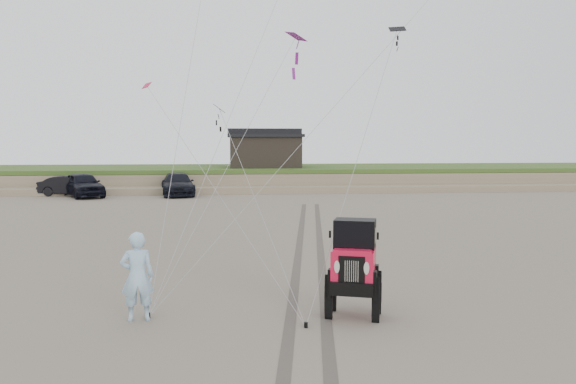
% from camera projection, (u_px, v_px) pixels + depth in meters
% --- Properties ---
extents(ground, '(160.00, 160.00, 0.00)m').
position_uv_depth(ground, '(269.00, 322.00, 12.36)').
color(ground, '#6B6054').
rests_on(ground, ground).
extents(dune_ridge, '(160.00, 14.25, 1.73)m').
position_uv_depth(dune_ridge, '(242.00, 177.00, 49.46)').
color(dune_ridge, '#7A6B54').
rests_on(dune_ridge, ground).
extents(cabin, '(6.40, 5.40, 3.35)m').
position_uv_depth(cabin, '(265.00, 150.00, 48.94)').
color(cabin, black).
rests_on(cabin, dune_ridge).
extents(truck_a, '(4.35, 5.49, 1.75)m').
position_uv_depth(truck_a, '(83.00, 185.00, 40.08)').
color(truck_a, black).
rests_on(truck_a, ground).
extents(truck_b, '(4.60, 2.25, 1.45)m').
position_uv_depth(truck_b, '(70.00, 186.00, 40.94)').
color(truck_b, black).
rests_on(truck_b, ground).
extents(truck_c, '(3.08, 5.88, 1.63)m').
position_uv_depth(truck_c, '(178.00, 184.00, 41.34)').
color(truck_c, black).
rests_on(truck_c, ground).
extents(jeep, '(3.43, 5.15, 1.77)m').
position_uv_depth(jeep, '(354.00, 279.00, 12.63)').
color(jeep, red).
rests_on(jeep, ground).
extents(man, '(0.79, 0.58, 2.00)m').
position_uv_depth(man, '(137.00, 276.00, 12.36)').
color(man, '#97D1EA').
rests_on(man, ground).
extents(kite_flock, '(10.88, 7.66, 8.74)m').
position_uv_depth(kite_flock, '(297.00, 7.00, 20.70)').
color(kite_flock, '#46E628').
rests_on(kite_flock, ground).
extents(stake_main, '(0.08, 0.08, 0.12)m').
position_uv_depth(stake_main, '(149.00, 315.00, 12.62)').
color(stake_main, black).
rests_on(stake_main, ground).
extents(stake_aux, '(0.08, 0.08, 0.12)m').
position_uv_depth(stake_aux, '(306.00, 325.00, 11.97)').
color(stake_aux, black).
rests_on(stake_aux, ground).
extents(tire_tracks, '(5.22, 29.74, 0.01)m').
position_uv_depth(tire_tracks, '(310.00, 250.00, 20.49)').
color(tire_tracks, '#4C443D').
rests_on(tire_tracks, ground).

